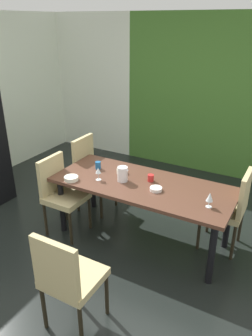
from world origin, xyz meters
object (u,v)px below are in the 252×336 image
cup_near_window (151,178)px  serving_bowl_east (71,178)px  chair_left_near (61,191)px  chair_left_far (91,170)px  wine_glass_north (210,197)px  cup_west (98,165)px  dining_table (142,190)px  serving_bowl_corner (122,171)px  wine_glass_right (98,171)px  serving_bowl_front (156,189)px  chair_right_far (231,206)px  chair_head_near (67,277)px  pitcher_near_shelf (123,174)px

cup_near_window → serving_bowl_east: bearing=-152.3°
chair_left_near → chair_left_far: bearing=-179.6°
wine_glass_north → serving_bowl_east: (-1.54, -0.19, -0.08)m
chair_left_near → cup_west: 0.54m
wine_glass_north → cup_near_window: (-0.74, 0.23, -0.07)m
dining_table → cup_west: bearing=172.5°
dining_table → serving_bowl_east: size_ratio=12.61×
serving_bowl_corner → serving_bowl_east: 0.60m
wine_glass_right → serving_bowl_front: 0.69m
wine_glass_right → chair_right_far: bearing=19.2°
chair_left_far → serving_bowl_front: chair_left_far is taller
serving_bowl_east → cup_west: cup_west is taller
chair_head_near → wine_glass_right: 1.39m
dining_table → serving_bowl_corner: 0.37m
dining_table → pitcher_near_shelf: 0.29m
dining_table → cup_near_window: size_ratio=25.74×
chair_left_near → cup_west: (0.27, 0.41, 0.24)m
chair_head_near → pitcher_near_shelf: bearing=101.2°
dining_table → wine_glass_right: size_ratio=13.59×
dining_table → wine_glass_right: wine_glass_right is taller
chair_right_far → pitcher_near_shelf: chair_right_far is taller
wine_glass_right → cup_west: 0.31m
dining_table → chair_left_near: bearing=-160.9°
serving_bowl_front → serving_bowl_corner: (-0.54, 0.20, 0.01)m
wine_glass_north → serving_bowl_front: wine_glass_north is taller
chair_head_near → serving_bowl_front: (0.16, 1.34, 0.21)m
chair_left_near → serving_bowl_front: (1.13, 0.24, 0.21)m
chair_left_far → serving_bowl_east: size_ratio=6.24×
cup_west → chair_right_far: bearing=8.5°
dining_table → wine_glass_north: size_ratio=13.06×
wine_glass_right → serving_bowl_front: size_ratio=1.13×
cup_west → cup_near_window: (0.71, 0.01, -0.01)m
wine_glass_right → serving_bowl_corner: 0.33m
wine_glass_right → cup_near_window: 0.60m
dining_table → wine_glass_right: bearing=-160.8°
pitcher_near_shelf → chair_left_far: bearing=151.9°
wine_glass_north → wine_glass_right: (-1.27, -0.03, 0.00)m
chair_right_far → chair_left_near: size_ratio=1.01×
cup_near_window → dining_table: bearing=-120.5°
chair_left_far → wine_glass_north: bearing=75.1°
wine_glass_right → serving_bowl_front: wine_glass_right is taller
wine_glass_north → wine_glass_right: wine_glass_north is taller
serving_bowl_east → cup_west: size_ratio=1.75×
chair_left_far → cup_west: (0.28, -0.24, 0.22)m
chair_head_near → cup_near_window: 1.53m
dining_table → wine_glass_north: (0.79, -0.14, 0.19)m
chair_head_near → cup_near_window: (0.01, 1.51, 0.23)m
dining_table → wine_glass_right: 0.54m
chair_right_far → wine_glass_right: (-1.41, -0.49, 0.30)m
chair_right_far → cup_near_window: (-0.87, -0.23, 0.23)m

